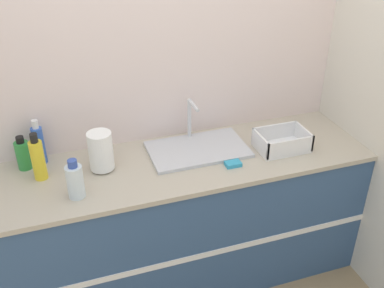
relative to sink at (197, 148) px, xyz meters
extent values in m
cube|color=silver|center=(-0.12, 0.26, 0.38)|extent=(4.63, 0.06, 2.60)
cube|color=beige|center=(1.02, -0.08, 0.38)|extent=(0.06, 2.63, 2.60)
cube|color=#33517A|center=(-0.12, -0.08, -0.49)|extent=(2.23, 0.63, 0.87)
cube|color=white|center=(-0.12, -0.39, -0.49)|extent=(2.23, 0.01, 0.04)
cube|color=#B2A893|center=(-0.12, -0.08, -0.03)|extent=(2.26, 0.65, 0.03)
cube|color=silver|center=(0.00, -0.01, -0.01)|extent=(0.59, 0.36, 0.02)
cylinder|color=silver|center=(0.00, 0.15, 0.13)|extent=(0.02, 0.02, 0.25)
cylinder|color=silver|center=(0.00, 0.08, 0.25)|extent=(0.02, 0.15, 0.02)
cylinder|color=#4C4C51|center=(-0.58, -0.02, -0.01)|extent=(0.10, 0.10, 0.01)
cylinder|color=white|center=(-0.58, -0.02, 0.10)|extent=(0.14, 0.14, 0.22)
cube|color=white|center=(0.49, -0.14, -0.01)|extent=(0.31, 0.21, 0.01)
cube|color=white|center=(0.49, -0.24, 0.04)|extent=(0.31, 0.01, 0.10)
cube|color=white|center=(0.49, -0.04, 0.04)|extent=(0.31, 0.01, 0.10)
cube|color=white|center=(0.35, -0.14, 0.04)|extent=(0.01, 0.21, 0.10)
cube|color=white|center=(0.64, -0.14, 0.04)|extent=(0.01, 0.21, 0.10)
cylinder|color=yellow|center=(-0.91, 0.00, 0.09)|extent=(0.07, 0.07, 0.23)
cylinder|color=black|center=(-0.91, 0.00, 0.23)|extent=(0.04, 0.04, 0.05)
cylinder|color=#2D56B7|center=(-0.90, 0.16, 0.09)|extent=(0.06, 0.06, 0.22)
cylinder|color=silver|center=(-0.90, 0.16, 0.23)|extent=(0.03, 0.03, 0.05)
cylinder|color=silver|center=(-0.74, -0.24, 0.07)|extent=(0.09, 0.09, 0.18)
cylinder|color=#334C9E|center=(-0.74, -0.24, 0.18)|extent=(0.05, 0.05, 0.04)
cylinder|color=#2D8C3D|center=(-0.99, 0.13, 0.06)|extent=(0.08, 0.08, 0.17)
cylinder|color=black|center=(-0.99, 0.13, 0.17)|extent=(0.04, 0.04, 0.04)
cube|color=#3399BF|center=(0.14, -0.23, -0.01)|extent=(0.09, 0.06, 0.02)
camera|label=1|loc=(-0.77, -2.19, 1.39)|focal=42.00mm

